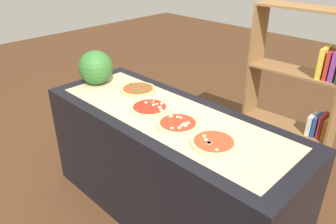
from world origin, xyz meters
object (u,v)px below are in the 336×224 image
Objects in this scene: pizza_mushroom_2 at (178,124)px; watermelon at (96,68)px; pizza_mushroom_3 at (214,142)px; bookshelf at (300,111)px; pizza_spinach_0 at (138,89)px; pizza_mushroom_1 at (150,108)px.

watermelon is (-0.98, 0.05, 0.13)m from pizza_mushroom_2.
pizza_mushroom_3 is (0.31, -0.02, 0.00)m from pizza_mushroom_2.
pizza_mushroom_2 and pizza_mushroom_3 have the same top height.
bookshelf is at bearing 88.87° from pizza_mushroom_3.
pizza_spinach_0 is at bearing 21.15° from watermelon.
pizza_mushroom_3 is at bearing -91.13° from bookshelf.
bookshelf is (0.95, 0.97, -0.21)m from pizza_spinach_0.
bookshelf reaches higher than pizza_spinach_0.
bookshelf is (1.31, 1.11, -0.34)m from watermelon.
pizza_mushroom_3 is 0.98× the size of watermelon.
pizza_mushroom_1 is 1.31m from bookshelf.
pizza_spinach_0 is 0.34m from pizza_mushroom_1.
pizza_spinach_0 is 1.02× the size of pizza_mushroom_3.
bookshelf is at bearing 60.46° from pizza_mushroom_1.
pizza_mushroom_3 is (0.61, -0.05, 0.00)m from pizza_mushroom_1.
pizza_mushroom_1 is 0.19× the size of bookshelf.
pizza_mushroom_2 is (0.31, -0.03, 0.00)m from pizza_mushroom_1.
bookshelf reaches higher than pizza_mushroom_3.
pizza_mushroom_2 is at bearing -5.81° from pizza_mushroom_1.
pizza_spinach_0 is 0.41m from watermelon.
pizza_mushroom_1 is at bearing -1.19° from watermelon.
pizza_spinach_0 is at bearing 153.27° from pizza_mushroom_1.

